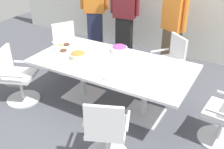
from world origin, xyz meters
name	(u,v)px	position (x,y,z in m)	size (l,w,h in m)	color
ground_plane	(112,104)	(0.00, 0.00, -0.01)	(10.00, 10.00, 0.01)	#4C4F56
conference_table	(112,70)	(0.00, 0.00, 0.63)	(2.40, 1.20, 0.75)	silver
office_chair_1	(169,64)	(0.55, 1.04, 0.41)	(0.76, 0.76, 0.91)	silver
office_chair_2	(67,50)	(-1.38, 0.65, 0.41)	(0.75, 0.75, 0.91)	silver
office_chair_3	(17,78)	(-1.39, -0.63, 0.41)	(0.70, 0.70, 0.91)	silver
office_chair_4	(106,134)	(0.52, -1.05, 0.41)	(0.70, 0.70, 0.91)	silver
person_standing_0	(94,8)	(-1.42, 1.73, 0.97)	(0.59, 0.39, 1.84)	#232842
person_standing_1	(125,13)	(-0.65, 1.66, 0.99)	(0.62, 0.28, 1.88)	black
person_standing_2	(173,26)	(0.38, 1.63, 0.90)	(0.58, 0.40, 1.73)	brown
snack_bowl_pretzels	(78,55)	(-0.53, -0.12, 0.81)	(0.24, 0.24, 0.12)	beige
snack_bowl_candy_mix	(119,48)	(-0.09, 0.40, 0.81)	(0.26, 0.26, 0.12)	white
donut_platter	(64,48)	(-0.94, 0.05, 0.77)	(0.35, 0.35, 0.04)	white
plate_stack	(110,77)	(0.21, -0.42, 0.77)	(0.18, 0.18, 0.03)	white
napkin_pile	(146,73)	(0.59, -0.09, 0.78)	(0.17, 0.17, 0.06)	white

